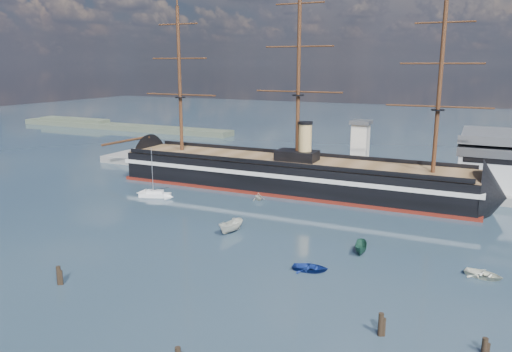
% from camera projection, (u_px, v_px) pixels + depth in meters
% --- Properties ---
extents(ground, '(600.00, 600.00, 0.00)m').
position_uv_depth(ground, '(303.00, 217.00, 103.41)').
color(ground, '#213546').
rests_on(ground, ground).
extents(quay, '(180.00, 18.00, 2.00)m').
position_uv_depth(quay, '(387.00, 185.00, 130.76)').
color(quay, slate).
rests_on(quay, ground).
extents(quay_tower, '(5.00, 5.00, 15.00)m').
position_uv_depth(quay_tower, '(360.00, 148.00, 128.95)').
color(quay_tower, silver).
rests_on(quay_tower, ground).
extents(shoreline, '(120.00, 10.00, 4.00)m').
position_uv_depth(shoreline, '(106.00, 125.00, 245.69)').
color(shoreline, '#3F4C38').
rests_on(shoreline, ground).
extents(warship, '(112.95, 17.08, 53.94)m').
position_uv_depth(warship, '(283.00, 174.00, 125.64)').
color(warship, black).
rests_on(warship, ground).
extents(sailboat, '(7.71, 4.54, 11.85)m').
position_uv_depth(sailboat, '(155.00, 194.00, 119.04)').
color(sailboat, white).
rests_on(sailboat, ground).
extents(motorboat_a, '(7.76, 3.91, 2.96)m').
position_uv_depth(motorboat_a, '(231.00, 233.00, 93.95)').
color(motorboat_a, beige).
rests_on(motorboat_a, ground).
extents(motorboat_b, '(1.98, 3.60, 1.59)m').
position_uv_depth(motorboat_b, '(310.00, 271.00, 76.70)').
color(motorboat_b, navy).
rests_on(motorboat_b, ground).
extents(motorboat_c, '(6.37, 3.35, 2.42)m').
position_uv_depth(motorboat_c, '(361.00, 253.00, 83.79)').
color(motorboat_c, '#1F4E3D').
rests_on(motorboat_c, ground).
extents(motorboat_d, '(5.20, 5.52, 1.94)m').
position_uv_depth(motorboat_d, '(259.00, 200.00, 116.44)').
color(motorboat_d, beige).
rests_on(motorboat_d, ground).
extents(motorboat_e, '(2.09, 3.59, 1.57)m').
position_uv_depth(motorboat_e, '(483.00, 278.00, 74.29)').
color(motorboat_e, white).
rests_on(motorboat_e, ground).
extents(piling_near_left, '(0.64, 0.64, 3.50)m').
position_uv_depth(piling_near_left, '(60.00, 284.00, 72.06)').
color(piling_near_left, black).
rests_on(piling_near_left, ground).
extents(piling_near_right, '(0.64, 0.64, 3.55)m').
position_uv_depth(piling_near_right, '(380.00, 335.00, 58.54)').
color(piling_near_right, black).
rests_on(piling_near_right, ground).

